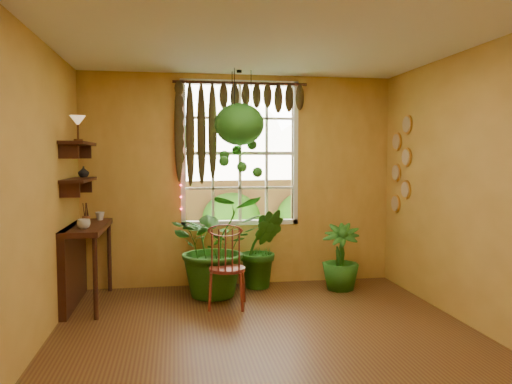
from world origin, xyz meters
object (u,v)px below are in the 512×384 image
(counter_ledge, at_px, (78,256))
(hanging_basket, at_px, (239,132))
(potted_plant_mid, at_px, (262,248))
(windsor_chair, at_px, (227,279))
(potted_plant_left, at_px, (216,245))

(counter_ledge, bearing_deg, hanging_basket, 9.54)
(potted_plant_mid, bearing_deg, windsor_chair, -124.48)
(counter_ledge, xyz_separation_m, potted_plant_mid, (2.15, 0.41, -0.05))
(potted_plant_mid, bearing_deg, hanging_basket, -162.17)
(counter_ledge, xyz_separation_m, windsor_chair, (1.63, -0.35, -0.24))
(windsor_chair, bearing_deg, potted_plant_left, 110.18)
(counter_ledge, xyz_separation_m, potted_plant_left, (1.55, 0.13, 0.06))
(potted_plant_left, height_order, potted_plant_mid, potted_plant_left)
(potted_plant_left, xyz_separation_m, hanging_basket, (0.30, 0.19, 1.35))
(windsor_chair, distance_m, hanging_basket, 1.79)
(potted_plant_mid, xyz_separation_m, hanging_basket, (-0.30, -0.10, 1.46))
(windsor_chair, bearing_deg, hanging_basket, 82.55)
(windsor_chair, relative_size, hanging_basket, 0.81)
(windsor_chair, xyz_separation_m, potted_plant_mid, (0.52, 0.76, 0.19))
(hanging_basket, bearing_deg, potted_plant_left, -148.45)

